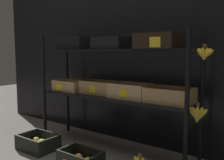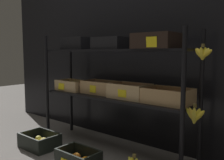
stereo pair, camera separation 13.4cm
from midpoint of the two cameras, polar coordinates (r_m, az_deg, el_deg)
name	(u,v)px [view 2 (the right image)]	position (r m, az deg, el deg)	size (l,w,h in m)	color
ground_plane	(112,150)	(2.39, 1.67, -15.56)	(10.00, 10.00, 0.00)	#605B56
storefront_wall	(136,27)	(2.52, 6.94, 11.73)	(3.88, 0.12, 2.26)	black
display_rack	(115,74)	(2.21, 2.46, 1.25)	(1.61, 0.35, 1.06)	black
crate_ground_apple_gold	(40,142)	(2.50, -14.55, -13.47)	(0.35, 0.26, 0.14)	black
crate_ground_orange	(78,160)	(2.07, -5.70, -17.58)	(0.33, 0.22, 0.13)	black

